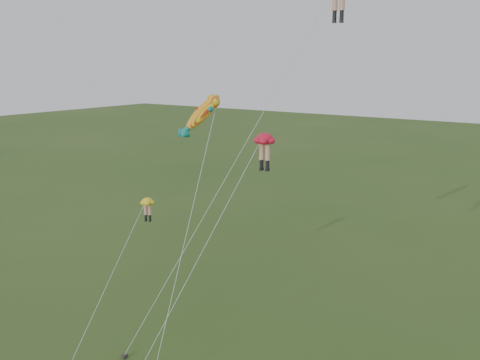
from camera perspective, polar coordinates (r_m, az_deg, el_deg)
The scene contains 3 objects.
legs_kite_red_mid at distance 29.38m, azimuth 2.30°, elevation 3.49°, with size 4.84×8.21×14.08m.
legs_kite_yellow at distance 38.05m, azimuth -10.15°, elevation -3.06°, with size 3.78×11.13×8.52m.
fish_kite at distance 32.21m, azimuth -4.01°, elevation 7.05°, with size 2.10×7.82×16.24m.
Camera 1 is at (20.71, -20.03, 17.88)m, focal length 40.00 mm.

